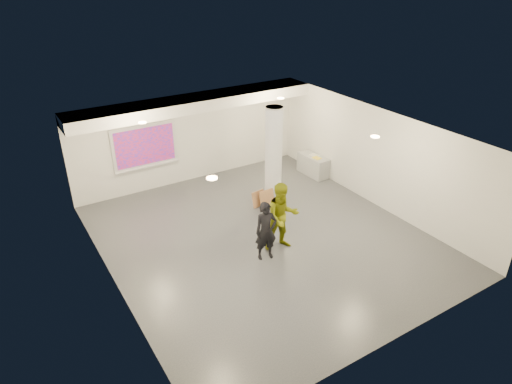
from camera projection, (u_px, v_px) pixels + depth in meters
floor at (264, 238)px, 12.43m from camera, size 8.00×9.00×0.01m
ceiling at (265, 134)px, 11.06m from camera, size 8.00×9.00×0.01m
wall_back at (191, 138)px, 15.14m from camera, size 8.00×0.01×3.00m
wall_front at (397, 283)px, 8.35m from camera, size 8.00×0.01×3.00m
wall_left at (109, 233)px, 9.86m from camera, size 0.01×9.00×3.00m
wall_right at (376, 157)px, 13.63m from camera, size 0.01×9.00×3.00m
soffit_band at (195, 103)px, 14.13m from camera, size 8.00×1.10×0.36m
downlight_nw at (142, 122)px, 11.92m from camera, size 0.22×0.22×0.02m
downlight_ne at (281, 98)px, 14.00m from camera, size 0.22×0.22×0.02m
downlight_sw at (212, 178)px, 8.90m from camera, size 0.22×0.22×0.02m
downlight_se at (375, 137)px, 10.98m from camera, size 0.22×0.22×0.02m
column at (274, 155)px, 13.81m from camera, size 0.52×0.52×3.00m
projection_screen at (145, 147)px, 14.34m from camera, size 2.10×0.13×1.42m
credenza at (313, 165)px, 15.97m from camera, size 0.55×1.22×0.70m
papers_stack at (314, 155)px, 15.84m from camera, size 0.28×0.34×0.02m
postit_pad at (317, 158)px, 15.61m from camera, size 0.23×0.30×0.03m
cardboard_back at (267, 198)px, 13.93m from camera, size 0.50×0.18×0.53m
cardboard_front at (259, 199)px, 13.96m from camera, size 0.47×0.23×0.50m
woman at (266, 231)px, 11.30m from camera, size 0.64×0.49×1.56m
man at (282, 217)px, 11.64m from camera, size 1.04×0.89×1.85m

